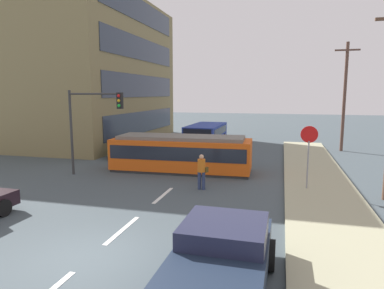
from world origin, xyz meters
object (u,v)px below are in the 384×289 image
(streetcar_tram, at_px, (181,153))
(pickup_truck_parked, at_px, (220,263))
(parked_sedan_mid, at_px, (132,147))
(city_bus, at_px, (206,134))
(pedestrian_crossing, at_px, (202,170))
(stop_sign, at_px, (309,144))
(traffic_light_mast, at_px, (92,115))
(utility_pole_mid, at_px, (345,95))

(streetcar_tram, bearing_deg, pickup_truck_parked, -69.51)
(streetcar_tram, bearing_deg, parked_sedan_mid, 141.15)
(city_bus, height_order, parked_sedan_mid, city_bus)
(city_bus, relative_size, pedestrian_crossing, 3.59)
(streetcar_tram, relative_size, stop_sign, 2.80)
(traffic_light_mast, bearing_deg, utility_pole_mid, 40.36)
(city_bus, height_order, pedestrian_crossing, city_bus)
(city_bus, distance_m, parked_sedan_mid, 7.18)
(parked_sedan_mid, xyz_separation_m, utility_pole_mid, (15.06, 5.98, 3.71))
(city_bus, relative_size, traffic_light_mast, 1.29)
(city_bus, height_order, pickup_truck_parked, city_bus)
(streetcar_tram, height_order, pedestrian_crossing, streetcar_tram)
(pedestrian_crossing, relative_size, pickup_truck_parked, 0.33)
(stop_sign, relative_size, traffic_light_mast, 0.62)
(streetcar_tram, height_order, traffic_light_mast, traffic_light_mast)
(pickup_truck_parked, distance_m, utility_pole_mid, 22.67)
(streetcar_tram, xyz_separation_m, city_bus, (-0.68, 9.74, -0.02))
(parked_sedan_mid, height_order, traffic_light_mast, traffic_light_mast)
(pedestrian_crossing, height_order, traffic_light_mast, traffic_light_mast)
(traffic_light_mast, bearing_deg, streetcar_tram, 28.37)
(streetcar_tram, height_order, parked_sedan_mid, streetcar_tram)
(parked_sedan_mid, bearing_deg, pedestrian_crossing, -46.92)
(streetcar_tram, xyz_separation_m, traffic_light_mast, (-4.28, -2.31, 2.23))
(traffic_light_mast, xyz_separation_m, utility_pole_mid, (14.43, 12.26, 1.03))
(city_bus, xyz_separation_m, traffic_light_mast, (-3.61, -12.06, 2.24))
(pickup_truck_parked, height_order, utility_pole_mid, utility_pole_mid)
(streetcar_tram, relative_size, pedestrian_crossing, 4.83)
(city_bus, xyz_separation_m, utility_pole_mid, (10.82, 0.20, 3.28))
(streetcar_tram, distance_m, traffic_light_mast, 5.35)
(traffic_light_mast, bearing_deg, parked_sedan_mid, 95.77)
(parked_sedan_mid, relative_size, traffic_light_mast, 0.89)
(city_bus, xyz_separation_m, parked_sedan_mid, (-4.24, -5.78, -0.43))
(utility_pole_mid, bearing_deg, pickup_truck_parked, -104.95)
(city_bus, height_order, traffic_light_mast, traffic_light_mast)
(city_bus, bearing_deg, parked_sedan_mid, -126.26)
(streetcar_tram, distance_m, pickup_truck_parked, 12.48)
(pedestrian_crossing, distance_m, traffic_light_mast, 6.83)
(stop_sign, distance_m, traffic_light_mast, 11.12)
(pickup_truck_parked, height_order, parked_sedan_mid, pickup_truck_parked)
(pedestrian_crossing, distance_m, stop_sign, 5.01)
(stop_sign, bearing_deg, pedestrian_crossing, -168.68)
(streetcar_tram, relative_size, parked_sedan_mid, 1.96)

